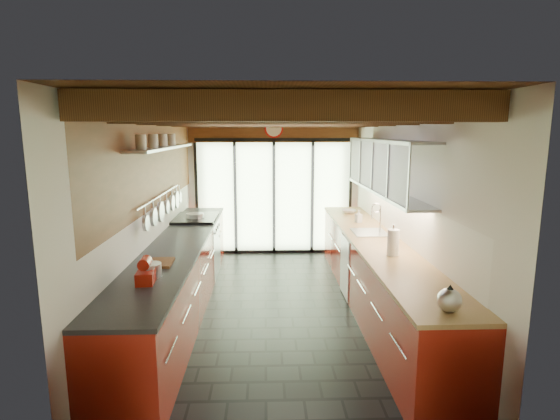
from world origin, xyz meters
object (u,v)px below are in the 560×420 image
object	(u,v)px
stand_mixer	(146,272)
soap_bottle	(359,216)
kettle	(449,299)
bowl	(349,211)
paper_towel	(393,243)

from	to	relation	value
stand_mixer	soap_bottle	xyz separation A→B (m)	(2.54, 2.62, 0.00)
kettle	soap_bottle	bearing A→B (deg)	90.00
kettle	bowl	xyz separation A→B (m)	(0.00, 4.13, -0.07)
stand_mixer	bowl	size ratio (longest dim) A/B	1.16
bowl	kettle	bearing A→B (deg)	-90.00
paper_towel	soap_bottle	world-z (taller)	paper_towel
stand_mixer	bowl	world-z (taller)	stand_mixer
stand_mixer	bowl	xyz separation A→B (m)	(2.54, 3.39, -0.07)
stand_mixer	bowl	bearing A→B (deg)	53.17
paper_towel	bowl	size ratio (longest dim) A/B	1.47
soap_bottle	bowl	distance (m)	0.78
kettle	bowl	bearing A→B (deg)	90.00
stand_mixer	paper_towel	size ratio (longest dim) A/B	0.79
paper_towel	bowl	world-z (taller)	paper_towel
soap_bottle	bowl	bearing A→B (deg)	90.00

